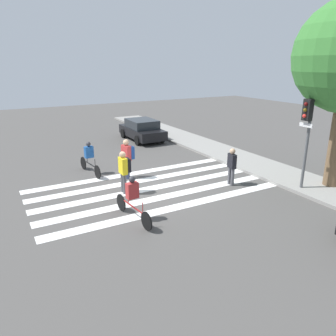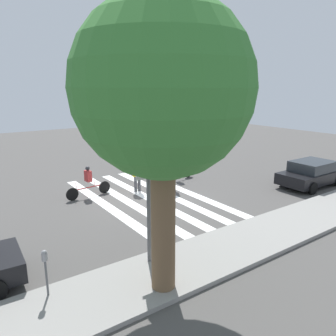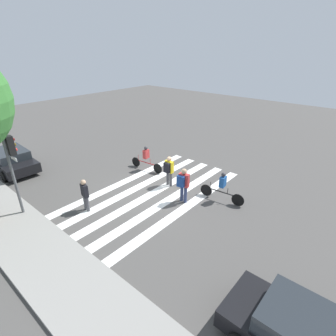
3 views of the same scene
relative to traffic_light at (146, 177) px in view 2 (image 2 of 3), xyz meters
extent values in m
plane|color=#4C4947|center=(-3.30, -5.36, -2.84)|extent=(60.00, 60.00, 0.00)
cube|color=gray|center=(-3.30, 0.89, -2.77)|extent=(36.00, 2.50, 0.14)
cube|color=white|center=(-5.50, -5.36, -2.83)|extent=(0.51, 10.00, 0.01)
cube|color=white|center=(-4.40, -5.36, -2.83)|extent=(0.51, 10.00, 0.01)
cube|color=white|center=(-3.30, -5.36, -2.83)|extent=(0.51, 10.00, 0.01)
cube|color=white|center=(-2.21, -5.36, -2.83)|extent=(0.51, 10.00, 0.01)
cube|color=white|center=(-1.11, -5.36, -2.83)|extent=(0.51, 10.00, 0.01)
cylinder|color=#515456|center=(0.00, 0.13, -0.81)|extent=(0.12, 0.12, 4.05)
cube|color=black|center=(0.00, -0.08, 0.59)|extent=(0.32, 0.26, 0.84)
cube|color=silver|center=(0.00, -0.08, -0.01)|extent=(0.60, 0.02, 0.16)
sphere|color=#590F0F|center=(0.00, -0.24, 0.82)|extent=(0.15, 0.15, 0.15)
sphere|color=#59470F|center=(0.00, -0.24, 0.59)|extent=(0.15, 0.15, 0.15)
sphere|color=red|center=(0.00, -0.24, 0.36)|extent=(0.15, 0.15, 0.15)
cylinder|color=#515456|center=(3.10, 0.09, -2.27)|extent=(0.06, 0.06, 1.13)
cylinder|color=gray|center=(3.10, 0.09, -1.59)|extent=(0.15, 0.15, 0.22)
sphere|color=gray|center=(3.10, 0.09, -1.48)|extent=(0.14, 0.14, 0.14)
cylinder|color=brown|center=(0.40, 1.50, -0.95)|extent=(0.64, 0.64, 3.78)
sphere|color=#387A33|center=(0.40, 1.50, 2.59)|extent=(4.40, 4.40, 4.40)
cylinder|color=#4C4C51|center=(-3.52, -6.54, -2.41)|extent=(0.16, 0.16, 0.85)
cylinder|color=#4C4C51|center=(-3.30, -6.54, -2.41)|extent=(0.16, 0.16, 0.85)
cube|color=yellow|center=(-3.41, -6.54, -1.65)|extent=(0.50, 0.22, 0.67)
sphere|color=tan|center=(-3.41, -6.54, -1.18)|extent=(0.27, 0.27, 0.27)
cube|color=black|center=(-3.41, -6.34, -1.65)|extent=(0.37, 0.17, 0.56)
cylinder|color=navy|center=(-5.18, -5.72, -2.39)|extent=(0.17, 0.17, 0.88)
cylinder|color=navy|center=(-4.95, -5.72, -2.39)|extent=(0.17, 0.17, 0.88)
cube|color=#B73333|center=(-5.06, -5.72, -1.60)|extent=(0.55, 0.33, 0.70)
sphere|color=tan|center=(-5.06, -5.72, -1.12)|extent=(0.28, 0.28, 0.28)
cube|color=navy|center=(-5.02, -5.52, -1.60)|extent=(0.41, 0.26, 0.59)
cylinder|color=#4C4C51|center=(-2.09, -2.04, -2.44)|extent=(0.15, 0.15, 0.79)
cylinder|color=#4C4C51|center=(-1.88, -2.04, -2.44)|extent=(0.15, 0.15, 0.79)
cube|color=black|center=(-1.98, -2.04, -1.73)|extent=(0.49, 0.29, 0.63)
sphere|color=tan|center=(-1.98, -2.04, -1.29)|extent=(0.25, 0.25, 0.25)
cylinder|color=black|center=(-5.63, -6.97, -2.51)|extent=(0.65, 0.11, 0.65)
cylinder|color=black|center=(-7.36, -7.16, -2.51)|extent=(0.65, 0.11, 0.65)
cube|color=black|center=(-6.49, -7.06, -2.33)|extent=(1.48, 0.20, 0.04)
cylinder|color=black|center=(-6.79, -7.10, -2.17)|extent=(0.03, 0.03, 0.32)
cylinder|color=black|center=(-5.84, -6.99, -2.13)|extent=(0.03, 0.03, 0.40)
cube|color=#1E5199|center=(-6.49, -7.06, -1.74)|extent=(0.28, 0.42, 0.55)
sphere|color=#333338|center=(-6.49, -7.06, -1.34)|extent=(0.22, 0.22, 0.22)
cylinder|color=black|center=(-0.06, -7.10, -2.52)|extent=(0.64, 0.10, 0.64)
cylinder|color=black|center=(-1.84, -7.27, -2.52)|extent=(0.64, 0.10, 0.64)
cube|color=maroon|center=(-0.95, -7.18, -2.34)|extent=(1.52, 0.19, 0.04)
cylinder|color=maroon|center=(-1.26, -7.22, -2.18)|extent=(0.03, 0.03, 0.32)
cylinder|color=maroon|center=(-0.28, -7.12, -2.14)|extent=(0.03, 0.03, 0.40)
cube|color=#B73333|center=(-0.95, -7.18, -1.74)|extent=(0.28, 0.42, 0.55)
sphere|color=#333338|center=(-0.95, -7.18, -1.35)|extent=(0.22, 0.22, 0.22)
cube|color=black|center=(-11.89, -1.79, -2.27)|extent=(4.13, 1.87, 0.61)
cube|color=#23282D|center=(-11.89, -1.79, -1.69)|extent=(2.27, 1.72, 0.56)
cylinder|color=black|center=(-10.61, -0.89, -2.52)|extent=(0.64, 0.20, 0.64)
cylinder|color=black|center=(-10.62, -2.70, -2.52)|extent=(0.64, 0.20, 0.64)
cylinder|color=black|center=(-13.17, -2.69, -2.52)|extent=(0.64, 0.20, 0.64)
camera|label=1|loc=(8.58, -11.10, 2.38)|focal=35.00mm
camera|label=2|loc=(4.85, 8.06, 2.61)|focal=35.00mm
camera|label=3|loc=(-11.93, 3.52, 4.48)|focal=28.00mm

